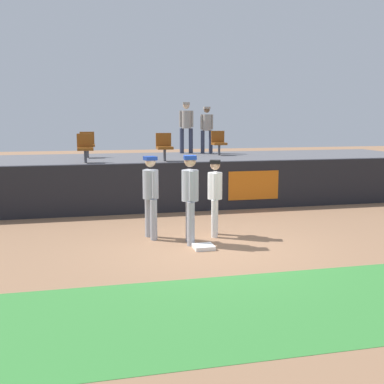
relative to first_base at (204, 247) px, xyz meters
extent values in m
plane|color=#936B4C|center=(0.16, -0.02, -0.04)|extent=(60.00, 60.00, 0.00)
cube|color=#388438|center=(0.16, -3.13, -0.04)|extent=(18.00, 2.80, 0.01)
cube|color=white|center=(0.00, 0.00, 0.00)|extent=(0.40, 0.40, 0.08)
cylinder|color=white|center=(0.56, 1.14, 0.37)|extent=(0.14, 0.14, 0.83)
cylinder|color=white|center=(0.47, 0.86, 0.37)|extent=(0.14, 0.14, 0.83)
cylinder|color=white|center=(0.52, 1.00, 1.08)|extent=(0.40, 0.40, 0.58)
sphere|color=tan|center=(0.52, 1.00, 1.53)|extent=(0.22, 0.22, 0.22)
cube|color=black|center=(0.52, 1.00, 1.61)|extent=(0.29, 0.29, 0.08)
cylinder|color=white|center=(0.58, 1.18, 1.10)|extent=(0.08, 0.08, 0.55)
cylinder|color=white|center=(0.45, 0.82, 1.10)|extent=(0.08, 0.08, 0.55)
ellipsoid|color=brown|center=(0.67, 1.15, 0.86)|extent=(0.18, 0.23, 0.28)
cylinder|color=#9EA3AD|center=(-0.15, 0.63, 0.41)|extent=(0.15, 0.15, 0.90)
cylinder|color=#9EA3AD|center=(-0.19, 0.30, 0.41)|extent=(0.15, 0.15, 0.90)
cylinder|color=#9EA3AD|center=(-0.17, 0.46, 1.18)|extent=(0.39, 0.39, 0.64)
sphere|color=tan|center=(-0.17, 0.46, 1.68)|extent=(0.24, 0.24, 0.24)
cube|color=#193899|center=(-0.17, 0.46, 1.75)|extent=(0.28, 0.28, 0.08)
cylinder|color=#9EA3AD|center=(-0.14, 0.67, 1.20)|extent=(0.09, 0.09, 0.59)
cylinder|color=#9EA3AD|center=(-0.19, 0.25, 1.20)|extent=(0.09, 0.09, 0.59)
cylinder|color=#9EA3AD|center=(-0.92, 1.26, 0.40)|extent=(0.15, 0.15, 0.88)
cylinder|color=#9EA3AD|center=(-0.85, 0.94, 0.40)|extent=(0.15, 0.15, 0.88)
cylinder|color=#9EA3AD|center=(-0.89, 1.10, 1.14)|extent=(0.40, 0.40, 0.62)
sphere|color=beige|center=(-0.89, 1.10, 1.63)|extent=(0.23, 0.23, 0.23)
cube|color=#193899|center=(-0.89, 1.10, 1.70)|extent=(0.29, 0.29, 0.08)
cylinder|color=#9EA3AD|center=(-0.93, 1.30, 1.16)|extent=(0.09, 0.09, 0.58)
cylinder|color=#9EA3AD|center=(-0.84, 0.90, 1.16)|extent=(0.09, 0.09, 0.58)
cube|color=black|center=(0.16, 3.94, 0.64)|extent=(18.00, 0.24, 1.37)
cube|color=orange|center=(2.47, 3.81, 0.64)|extent=(1.50, 0.02, 0.82)
cube|color=#59595E|center=(0.16, 6.51, 0.60)|extent=(18.00, 4.80, 1.29)
cylinder|color=#4C4C51|center=(-2.15, 5.31, 1.45)|extent=(0.08, 0.08, 0.40)
cube|color=#8C4714|center=(-2.15, 5.31, 1.65)|extent=(0.46, 0.44, 0.08)
cube|color=#8C4714|center=(-2.15, 5.50, 1.89)|extent=(0.46, 0.06, 0.40)
cylinder|color=#4C4C51|center=(2.43, 7.11, 1.45)|extent=(0.08, 0.08, 0.40)
cube|color=#8C4714|center=(2.43, 7.11, 1.65)|extent=(0.47, 0.44, 0.08)
cube|color=#8C4714|center=(2.43, 7.30, 1.89)|extent=(0.47, 0.06, 0.40)
cylinder|color=#4C4C51|center=(-2.04, 7.11, 1.45)|extent=(0.08, 0.08, 0.40)
cube|color=#8C4714|center=(-2.04, 7.11, 1.65)|extent=(0.47, 0.44, 0.08)
cube|color=#8C4714|center=(-2.04, 7.30, 1.89)|extent=(0.47, 0.06, 0.40)
cylinder|color=#4C4C51|center=(0.18, 5.31, 1.45)|extent=(0.08, 0.08, 0.40)
cube|color=#8C4714|center=(0.18, 5.31, 1.65)|extent=(0.47, 0.44, 0.08)
cube|color=#8C4714|center=(0.18, 5.50, 1.89)|extent=(0.47, 0.06, 0.40)
cylinder|color=#33384C|center=(2.40, 8.10, 1.66)|extent=(0.14, 0.14, 0.83)
cylinder|color=#33384C|center=(2.10, 8.12, 1.66)|extent=(0.14, 0.14, 0.83)
cylinder|color=#A5998C|center=(2.25, 8.11, 2.37)|extent=(0.34, 0.34, 0.58)
sphere|color=brown|center=(2.25, 8.11, 2.82)|extent=(0.22, 0.22, 0.22)
cube|color=#A5998C|center=(2.25, 8.11, 2.89)|extent=(0.24, 0.24, 0.08)
cylinder|color=#A5998C|center=(2.44, 8.10, 2.39)|extent=(0.08, 0.08, 0.55)
cylinder|color=#A5998C|center=(2.05, 8.12, 2.39)|extent=(0.08, 0.08, 0.55)
cylinder|color=#33384C|center=(1.69, 8.29, 1.70)|extent=(0.15, 0.15, 0.91)
cylinder|color=#33384C|center=(1.37, 8.35, 1.70)|extent=(0.15, 0.15, 0.91)
cylinder|color=#A5998C|center=(1.53, 8.32, 2.47)|extent=(0.41, 0.41, 0.64)
sphere|color=beige|center=(1.53, 8.32, 2.97)|extent=(0.24, 0.24, 0.24)
cube|color=#A5998C|center=(1.53, 8.32, 3.05)|extent=(0.29, 0.29, 0.08)
cylinder|color=#A5998C|center=(1.74, 8.28, 2.49)|extent=(0.09, 0.09, 0.60)
cylinder|color=#A5998C|center=(1.32, 8.36, 2.49)|extent=(0.09, 0.09, 0.60)
camera|label=1|loc=(-2.41, -9.12, 2.57)|focal=45.55mm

